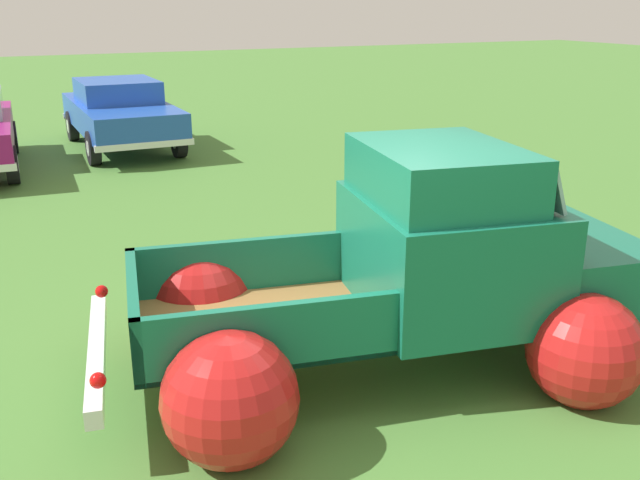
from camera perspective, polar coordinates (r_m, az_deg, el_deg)
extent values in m
plane|color=#477A33|center=(6.33, 4.10, -10.09)|extent=(80.00, 80.00, 0.00)
cylinder|color=black|center=(7.44, 12.56, -2.77)|extent=(0.79, 0.36, 0.76)
cylinder|color=silver|center=(7.44, 12.56, -2.77)|extent=(0.38, 0.29, 0.34)
cylinder|color=black|center=(6.09, 20.12, -8.44)|extent=(0.79, 0.36, 0.76)
cylinder|color=silver|center=(6.09, 20.12, -8.44)|extent=(0.38, 0.29, 0.34)
cylinder|color=black|center=(6.67, -9.42, -5.12)|extent=(0.79, 0.36, 0.76)
cylinder|color=silver|center=(6.67, -9.42, -5.12)|extent=(0.38, 0.29, 0.34)
cylinder|color=black|center=(5.12, -7.22, -12.73)|extent=(0.79, 0.36, 0.76)
cylinder|color=silver|center=(5.12, -7.22, -12.73)|extent=(0.38, 0.29, 0.34)
sphere|color=red|center=(6.69, -9.49, -4.48)|extent=(1.12, 1.12, 0.96)
sphere|color=red|center=(5.05, -7.16, -12.43)|extent=(1.12, 1.12, 0.96)
cube|color=olive|center=(5.86, -4.64, -6.63)|extent=(2.30, 1.89, 0.04)
cube|color=#14664C|center=(6.44, -5.92, -2.09)|extent=(2.03, 0.46, 0.50)
cube|color=#14664C|center=(5.12, -3.15, -7.67)|extent=(2.03, 0.46, 0.50)
cube|color=#14664C|center=(6.01, 4.58, -3.59)|extent=(0.36, 1.53, 0.50)
cube|color=#14664C|center=(5.69, -14.53, -5.46)|extent=(0.36, 1.53, 0.50)
cube|color=#14664C|center=(6.15, 10.04, -1.03)|extent=(1.74, 1.94, 0.95)
cube|color=#14664C|center=(5.92, 9.53, 5.28)|extent=(1.41, 1.73, 0.45)
cube|color=#8CADB7|center=(6.21, 14.97, 5.35)|extent=(0.41, 1.46, 0.38)
cube|color=#14664C|center=(6.72, 18.09, -1.81)|extent=(1.53, 1.82, 0.55)
sphere|color=red|center=(7.45, 12.47, -2.40)|extent=(1.07, 1.07, 0.92)
sphere|color=red|center=(6.05, 20.33, -8.22)|extent=(1.07, 1.07, 0.92)
cube|color=silver|center=(5.83, -17.31, -8.49)|extent=(0.48, 1.97, 0.14)
cube|color=silver|center=(7.14, 21.47, -3.89)|extent=(0.48, 1.97, 0.14)
sphere|color=red|center=(6.48, -16.96, -3.93)|extent=(0.13, 0.13, 0.11)
sphere|color=red|center=(5.04, -17.23, -10.61)|extent=(0.13, 0.13, 0.11)
cylinder|color=black|center=(13.48, -23.28, 5.50)|extent=(0.24, 0.67, 0.66)
cylinder|color=silver|center=(13.48, -23.28, 5.50)|extent=(0.23, 0.31, 0.30)
cylinder|color=black|center=(16.25, -23.29, 7.51)|extent=(0.24, 0.67, 0.66)
cylinder|color=silver|center=(16.25, -23.29, 7.51)|extent=(0.23, 0.31, 0.30)
cylinder|color=black|center=(14.82, -11.16, 7.73)|extent=(0.20, 0.66, 0.66)
cylinder|color=silver|center=(14.82, -11.16, 7.73)|extent=(0.21, 0.30, 0.30)
cylinder|color=black|center=(14.50, -17.58, 6.97)|extent=(0.20, 0.66, 0.66)
cylinder|color=silver|center=(14.50, -17.58, 6.97)|extent=(0.21, 0.30, 0.30)
cylinder|color=black|center=(17.54, -13.62, 9.20)|extent=(0.20, 0.66, 0.66)
cylinder|color=silver|center=(17.54, -13.62, 9.20)|extent=(0.21, 0.30, 0.30)
cylinder|color=black|center=(17.27, -19.08, 8.57)|extent=(0.20, 0.66, 0.66)
cylinder|color=silver|center=(17.27, -19.08, 8.57)|extent=(0.21, 0.30, 0.30)
cube|color=blue|center=(15.95, -15.53, 9.52)|extent=(1.79, 4.44, 0.55)
cube|color=blue|center=(16.06, -15.81, 11.36)|extent=(1.55, 1.86, 0.45)
cube|color=silver|center=(18.11, -16.80, 9.60)|extent=(1.85, 0.10, 0.12)
cube|color=silver|center=(13.88, -13.71, 7.34)|extent=(1.85, 0.10, 0.12)
cube|color=black|center=(9.16, 2.97, -0.66)|extent=(0.36, 0.36, 0.03)
cone|color=orange|center=(9.07, 3.00, 1.22)|extent=(0.28, 0.28, 0.60)
cylinder|color=white|center=(9.04, 3.01, 1.76)|extent=(0.17, 0.17, 0.08)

